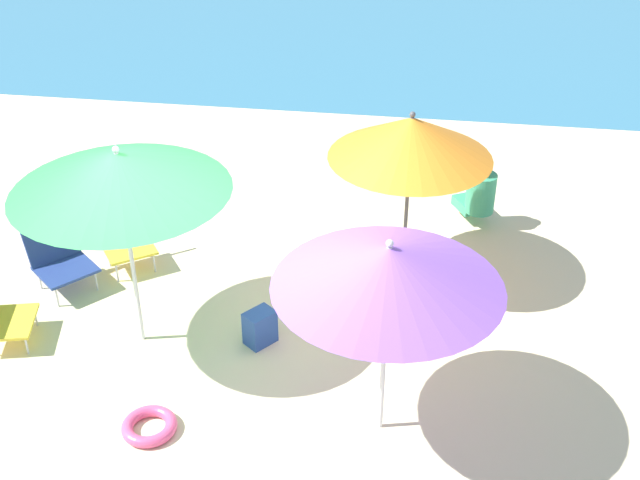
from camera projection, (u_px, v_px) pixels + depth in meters
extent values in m
plane|color=beige|center=(237.00, 352.00, 7.77)|extent=(40.00, 40.00, 0.00)
cylinder|color=silver|center=(131.00, 252.00, 7.42)|extent=(0.04, 0.04, 2.01)
cone|color=green|center=(119.00, 172.00, 6.99)|extent=(1.94, 1.94, 0.37)
sphere|color=silver|center=(116.00, 149.00, 6.87)|extent=(0.06, 0.06, 0.06)
cylinder|color=#4C4C51|center=(407.00, 200.00, 8.43)|extent=(0.04, 0.04, 1.84)
cone|color=orange|center=(411.00, 138.00, 8.06)|extent=(1.67, 1.67, 0.43)
sphere|color=#4C4C51|center=(413.00, 114.00, 7.93)|extent=(0.06, 0.06, 0.06)
cylinder|color=silver|center=(384.00, 343.00, 6.47)|extent=(0.04, 0.04, 1.81)
cone|color=#8E56C6|center=(388.00, 267.00, 6.08)|extent=(1.79, 1.79, 0.35)
sphere|color=silver|center=(390.00, 243.00, 5.97)|extent=(0.06, 0.06, 0.06)
cube|color=gold|center=(9.00, 322.00, 7.81)|extent=(0.59, 0.65, 0.03)
cylinder|color=silver|center=(36.00, 317.00, 8.07)|extent=(0.02, 0.02, 0.21)
cylinder|color=silver|center=(27.00, 345.00, 7.70)|extent=(0.02, 0.02, 0.21)
cube|color=navy|center=(66.00, 269.00, 8.52)|extent=(0.75, 0.76, 0.03)
cube|color=navy|center=(51.00, 241.00, 8.58)|extent=(0.49, 0.52, 0.43)
cylinder|color=silver|center=(96.00, 281.00, 8.58)|extent=(0.02, 0.02, 0.24)
cylinder|color=silver|center=(57.00, 297.00, 8.33)|extent=(0.02, 0.02, 0.24)
cylinder|color=silver|center=(78.00, 264.00, 8.84)|extent=(0.02, 0.02, 0.24)
cylinder|color=silver|center=(40.00, 279.00, 8.60)|extent=(0.02, 0.02, 0.24)
cube|color=gold|center=(130.00, 250.00, 8.86)|extent=(0.66, 0.64, 0.03)
cube|color=gold|center=(122.00, 224.00, 8.92)|extent=(0.51, 0.43, 0.40)
cylinder|color=silver|center=(154.00, 263.00, 8.88)|extent=(0.02, 0.02, 0.23)
cylinder|color=silver|center=(117.00, 272.00, 8.72)|extent=(0.02, 0.02, 0.23)
cylinder|color=silver|center=(145.00, 248.00, 9.13)|extent=(0.02, 0.02, 0.23)
cylinder|color=silver|center=(109.00, 257.00, 8.97)|extent=(0.02, 0.02, 0.23)
cube|color=#389970|center=(471.00, 204.00, 9.82)|extent=(0.48, 0.48, 0.12)
cylinder|color=#DBAD84|center=(464.00, 205.00, 10.00)|extent=(0.12, 0.12, 0.20)
cylinder|color=#389970|center=(481.00, 193.00, 9.55)|extent=(0.35, 0.35, 0.48)
sphere|color=#DBAD84|center=(484.00, 167.00, 9.38)|extent=(0.20, 0.20, 0.20)
cube|color=silver|center=(379.00, 317.00, 7.83)|extent=(0.40, 0.35, 0.12)
cylinder|color=beige|center=(395.00, 330.00, 7.86)|extent=(0.12, 0.12, 0.25)
cylinder|color=silver|center=(361.00, 291.00, 7.74)|extent=(0.31, 0.31, 0.53)
sphere|color=beige|center=(362.00, 260.00, 7.55)|extent=(0.19, 0.19, 0.19)
torus|color=#E54C7F|center=(149.00, 426.00, 6.87)|extent=(0.47, 0.47, 0.10)
cube|color=#2D519E|center=(260.00, 327.00, 7.81)|extent=(0.34, 0.35, 0.35)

